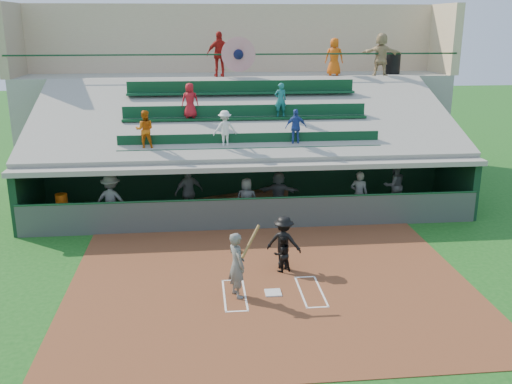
{
  "coord_description": "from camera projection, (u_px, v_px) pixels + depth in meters",
  "views": [
    {
      "loc": [
        -1.86,
        -13.65,
        6.92
      ],
      "look_at": [
        -0.1,
        3.5,
        1.8
      ],
      "focal_mm": 40.0,
      "sensor_mm": 36.0,
      "label": 1
    }
  ],
  "objects": [
    {
      "name": "water_cooler",
      "position": [
        61.0,
        200.0,
        20.15
      ],
      "size": [
        0.42,
        0.42,
        0.42
      ],
      "primitive_type": "cylinder",
      "color": "#EC5E0D",
      "rests_on": "white_table"
    },
    {
      "name": "concourse_staff_a",
      "position": [
        220.0,
        54.0,
        25.37
      ],
      "size": [
        1.21,
        0.61,
        1.98
      ],
      "primitive_type": "imported",
      "rotation": [
        0.0,
        0.0,
        3.26
      ],
      "color": "#A51712",
      "rests_on": "concourse_slab"
    },
    {
      "name": "catcher",
      "position": [
        282.0,
        254.0,
        16.36
      ],
      "size": [
        0.61,
        0.53,
        1.07
      ],
      "primitive_type": "imported",
      "rotation": [
        0.0,
        0.0,
        3.42
      ],
      "color": "black",
      "rests_on": "dirt_slab"
    },
    {
      "name": "grandstand",
      "position": [
        241.0,
        136.0,
        24.55
      ],
      "size": [
        20.4,
        10.4,
        7.8
      ],
      "color": "#474C48",
      "rests_on": "ground"
    },
    {
      "name": "batters_box_chalk",
      "position": [
        273.0,
        293.0,
        15.16
      ],
      "size": [
        2.65,
        1.85,
        0.01
      ],
      "color": "silver",
      "rests_on": "dirt_slab"
    },
    {
      "name": "batter_at_plate",
      "position": [
        237.0,
        265.0,
        14.76
      ],
      "size": [
        0.94,
        0.8,
        1.95
      ],
      "color": "#555753",
      "rests_on": "dirt_slab"
    },
    {
      "name": "concourse_staff_c",
      "position": [
        381.0,
        54.0,
        25.78
      ],
      "size": [
        1.85,
        1.22,
        1.91
      ],
      "primitive_type": "imported",
      "rotation": [
        0.0,
        0.0,
        2.73
      ],
      "color": "tan",
      "rests_on": "concourse_slab"
    },
    {
      "name": "concourse_slab",
      "position": [
        237.0,
        123.0,
        27.39
      ],
      "size": [
        20.0,
        3.0,
        4.6
      ],
      "primitive_type": "cube",
      "color": "gray",
      "rests_on": "ground"
    },
    {
      "name": "dugout_player_e",
      "position": [
        359.0,
        194.0,
        20.82
      ],
      "size": [
        0.74,
        0.62,
        1.74
      ],
      "primitive_type": "imported",
      "rotation": [
        0.0,
        0.0,
        2.77
      ],
      "color": "#5E605B",
      "rests_on": "dugout_floor"
    },
    {
      "name": "dugout_floor",
      "position": [
        250.0,
        213.0,
        21.6
      ],
      "size": [
        16.0,
        3.5,
        0.04
      ],
      "primitive_type": "cube",
      "color": "gray",
      "rests_on": "ground"
    },
    {
      "name": "dugout_player_c",
      "position": [
        247.0,
        200.0,
        20.39
      ],
      "size": [
        0.86,
        0.63,
        1.6
      ],
      "primitive_type": "imported",
      "rotation": [
        0.0,
        0.0,
        2.98
      ],
      "color": "#565854",
      "rests_on": "dugout_floor"
    },
    {
      "name": "ground",
      "position": [
        273.0,
        294.0,
        15.17
      ],
      "size": [
        100.0,
        100.0,
        0.0
      ],
      "primitive_type": "plane",
      "color": "#174F16",
      "rests_on": "ground"
    },
    {
      "name": "white_table",
      "position": [
        64.0,
        214.0,
        20.34
      ],
      "size": [
        0.88,
        0.73,
        0.67
      ],
      "primitive_type": "cube",
      "rotation": [
        0.0,
        0.0,
        -0.23
      ],
      "color": "white",
      "rests_on": "dugout_floor"
    },
    {
      "name": "trash_bin",
      "position": [
        393.0,
        63.0,
        26.98
      ],
      "size": [
        0.66,
        0.66,
        1.0
      ],
      "primitive_type": "cylinder",
      "color": "black",
      "rests_on": "concourse_slab"
    },
    {
      "name": "concourse_staff_b",
      "position": [
        334.0,
        57.0,
        25.98
      ],
      "size": [
        0.91,
        0.68,
        1.69
      ],
      "primitive_type": "imported",
      "rotation": [
        0.0,
        0.0,
        2.95
      ],
      "color": "#CF500C",
      "rests_on": "concourse_slab"
    },
    {
      "name": "dugout_bench",
      "position": [
        249.0,
        197.0,
        22.69
      ],
      "size": [
        13.16,
        5.48,
        0.42
      ],
      "primitive_type": "cube",
      "rotation": [
        0.0,
        0.0,
        0.37
      ],
      "color": "brown",
      "rests_on": "dugout_floor"
    },
    {
      "name": "home_plate",
      "position": [
        273.0,
        293.0,
        15.16
      ],
      "size": [
        0.43,
        0.43,
        0.03
      ],
      "primitive_type": "cube",
      "color": "silver",
      "rests_on": "dirt_slab"
    },
    {
      "name": "dugout_player_b",
      "position": [
        189.0,
        192.0,
        20.89
      ],
      "size": [
        1.18,
        0.84,
        1.86
      ],
      "primitive_type": "imported",
      "rotation": [
        0.0,
        0.0,
        3.54
      ],
      "color": "#5C5F5A",
      "rests_on": "dugout_floor"
    },
    {
      "name": "dugout_player_a",
      "position": [
        112.0,
        200.0,
        19.9
      ],
      "size": [
        1.33,
        0.93,
        1.87
      ],
      "primitive_type": "imported",
      "rotation": [
        0.0,
        0.0,
        2.94
      ],
      "color": "#5A5D58",
      "rests_on": "dugout_floor"
    },
    {
      "name": "dugout_player_f",
      "position": [
        394.0,
        185.0,
        21.91
      ],
      "size": [
        0.94,
        0.78,
        1.77
      ],
      "primitive_type": "imported",
      "rotation": [
        0.0,
        0.0,
        3.27
      ],
      "color": "#5A5D58",
      "rests_on": "dugout_floor"
    },
    {
      "name": "dugout_player_d",
      "position": [
        278.0,
        193.0,
        21.22
      ],
      "size": [
        1.57,
        0.74,
        1.63
      ],
      "primitive_type": "imported",
      "rotation": [
        0.0,
        0.0,
        2.96
      ],
      "color": "#51534F",
      "rests_on": "dugout_floor"
    },
    {
      "name": "home_umpire",
      "position": [
        284.0,
        242.0,
        16.54
      ],
      "size": [
        1.17,
        0.93,
        1.58
      ],
      "primitive_type": "imported",
      "rotation": [
        0.0,
        0.0,
        2.75
      ],
      "color": "black",
      "rests_on": "dirt_slab"
    },
    {
      "name": "dirt_slab",
      "position": [
        271.0,
        285.0,
        15.64
      ],
      "size": [
        11.0,
        9.0,
        0.02
      ],
      "primitive_type": "cube",
      "color": "brown",
      "rests_on": "ground"
    }
  ]
}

